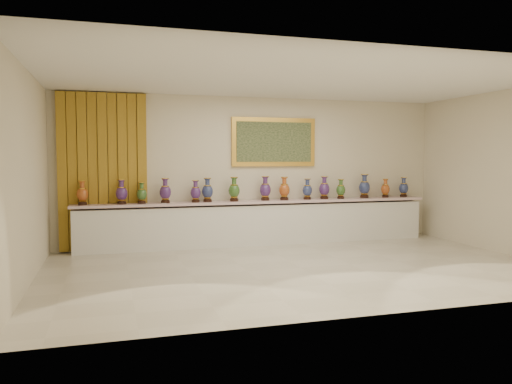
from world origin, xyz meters
TOP-DOWN VIEW (x-y plane):
  - ground at (0.00, 0.00)m, footprint 8.00×8.00m
  - room at (-2.49, 2.44)m, footprint 8.00×8.00m
  - counter at (0.00, 2.27)m, footprint 7.28×0.48m
  - vase_0 at (-3.40, 2.25)m, footprint 0.23×0.23m
  - vase_1 at (-2.71, 2.22)m, footprint 0.26×0.26m
  - vase_2 at (-2.34, 2.24)m, footprint 0.20×0.20m
  - vase_3 at (-1.90, 2.23)m, footprint 0.28×0.28m
  - vase_4 at (-1.32, 2.22)m, footprint 0.26×0.26m
  - vase_5 at (-1.07, 2.26)m, footprint 0.27×0.27m
  - vase_6 at (-0.54, 2.23)m, footprint 0.29×0.29m
  - vase_7 at (0.12, 2.27)m, footprint 0.27×0.27m
  - vase_8 at (0.52, 2.24)m, footprint 0.23×0.23m
  - vase_9 at (1.03, 2.23)m, footprint 0.26×0.26m
  - vase_10 at (1.43, 2.27)m, footprint 0.29×0.29m
  - vase_11 at (1.78, 2.21)m, footprint 0.20×0.20m
  - vase_12 at (2.37, 2.26)m, footprint 0.30×0.30m
  - vase_13 at (2.89, 2.28)m, footprint 0.19×0.19m
  - vase_14 at (3.34, 2.27)m, footprint 0.25×0.25m
  - label_card at (-1.94, 2.13)m, footprint 0.10×0.06m

SIDE VIEW (x-z plane):
  - ground at x=0.00m, z-range 0.00..0.00m
  - counter at x=0.00m, z-range -0.01..0.89m
  - label_card at x=-1.94m, z-range 0.90..0.90m
  - vase_2 at x=-2.34m, z-range 0.88..1.28m
  - vase_13 at x=2.89m, z-range 0.88..1.29m
  - vase_11 at x=1.78m, z-range 0.88..1.29m
  - vase_4 at x=-1.32m, z-range 0.88..1.31m
  - vase_9 at x=1.03m, z-range 0.88..1.31m
  - vase_14 at x=3.34m, z-range 0.88..1.31m
  - vase_0 at x=-3.40m, z-range 0.88..1.33m
  - vase_1 at x=-2.71m, z-range 0.88..1.34m
  - vase_5 at x=-1.07m, z-range 0.88..1.35m
  - vase_10 at x=1.43m, z-range 0.88..1.35m
  - vase_8 at x=0.52m, z-range 0.88..1.35m
  - vase_3 at x=-1.90m, z-range 0.88..1.35m
  - vase_6 at x=-0.54m, z-range 0.87..1.36m
  - vase_7 at x=0.12m, z-range 0.87..1.37m
  - vase_12 at x=2.37m, z-range 0.87..1.39m
  - room at x=-2.49m, z-range -2.41..5.59m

